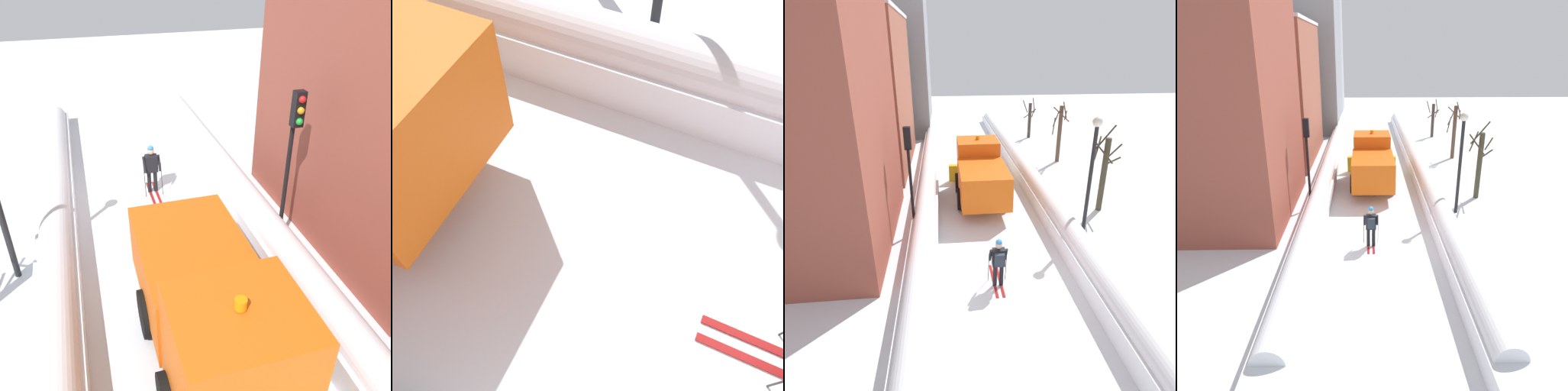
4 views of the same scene
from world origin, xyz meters
TOP-DOWN VIEW (x-y plane):
  - ground_plane at (0.00, 10.00)m, footprint 80.00×80.00m
  - snowbank_left at (-2.92, 10.00)m, footprint 1.10×36.00m
  - snowbank_right at (2.92, 10.00)m, footprint 1.10×36.00m
  - building_brick_mid at (-7.48, 13.83)m, footprint 6.45×9.56m
  - building_concrete_far at (-7.48, 24.80)m, footprint 8.88×8.92m
  - building_tower_distant at (-7.48, 35.12)m, footprint 8.17×8.12m
  - plow_truck at (-0.15, 7.12)m, footprint 3.20×5.98m
  - skier at (-0.35, -0.15)m, footprint 0.62×1.80m
  - traffic_light_pole at (-3.39, 3.88)m, footprint 0.28×0.42m
  - street_lamp at (4.01, 3.20)m, footprint 0.40×0.40m
  - bare_tree_near at (5.59, 5.17)m, footprint 1.23×1.60m
  - bare_tree_mid at (6.01, 13.07)m, footprint 1.11×1.38m
  - bare_tree_far at (5.71, 20.24)m, footprint 1.18×1.36m

SIDE VIEW (x-z plane):
  - ground_plane at x=0.00m, z-range 0.00..0.00m
  - snowbank_right at x=2.92m, z-range -0.05..1.14m
  - snowbank_left at x=-2.92m, z-range -0.04..1.15m
  - skier at x=-0.35m, z-range 0.10..1.91m
  - plow_truck at x=-0.15m, z-range -0.08..3.04m
  - bare_tree_far at x=5.71m, z-range -0.13..3.43m
  - bare_tree_near at x=5.59m, z-range -0.10..4.08m
  - bare_tree_mid at x=6.01m, z-range -0.03..4.22m
  - street_lamp at x=4.01m, z-range 0.68..5.69m
  - traffic_light_pole at x=-3.39m, z-range 0.92..5.56m
  - building_brick_mid at x=-7.48m, z-range 0.00..9.59m
  - building_tower_distant at x=-7.48m, z-range 0.00..15.15m
  - building_concrete_far at x=-7.48m, z-range 0.00..16.38m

